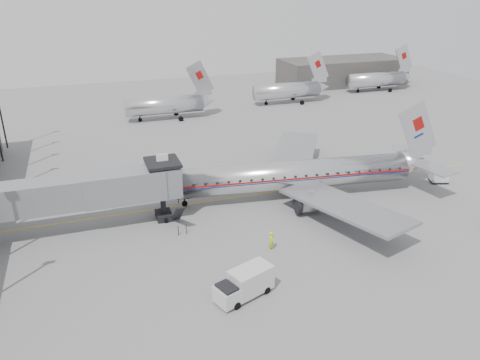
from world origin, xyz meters
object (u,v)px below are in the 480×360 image
object	(u,v)px
service_van	(245,283)
ramp_worker	(272,241)
airliner	(300,175)
baggage_cart_white	(439,176)

from	to	relation	value
service_van	ramp_worker	xyz separation A→B (m)	(4.72, 5.78, -0.27)
airliner	ramp_worker	xyz separation A→B (m)	(-7.62, -10.04, -1.76)
service_van	ramp_worker	distance (m)	7.46
baggage_cart_white	ramp_worker	distance (m)	27.15
airliner	baggage_cart_white	bearing A→B (deg)	0.97
ramp_worker	baggage_cart_white	bearing A→B (deg)	-17.87
service_van	ramp_worker	size ratio (longest dim) A/B	2.78
service_van	baggage_cart_white	world-z (taller)	service_van
baggage_cart_white	ramp_worker	bearing A→B (deg)	-144.53
baggage_cart_white	ramp_worker	size ratio (longest dim) A/B	1.30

